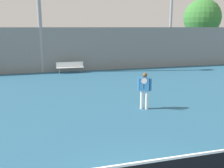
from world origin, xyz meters
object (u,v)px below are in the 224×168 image
(bench_courtside_far, at_px, (70,66))
(tennis_player, at_px, (145,88))
(light_pole_near_left, at_px, (171,10))
(tree_green_tall, at_px, (202,18))

(bench_courtside_far, bearing_deg, tennis_player, -78.64)
(light_pole_near_left, bearing_deg, tree_green_tall, 35.64)
(tennis_player, relative_size, bench_courtside_far, 0.77)
(light_pole_near_left, height_order, tree_green_tall, light_pole_near_left)
(tree_green_tall, bearing_deg, tennis_player, -130.23)
(tennis_player, bearing_deg, tree_green_tall, 79.76)
(light_pole_near_left, distance_m, tree_green_tall, 7.72)
(bench_courtside_far, distance_m, light_pole_near_left, 10.35)
(bench_courtside_far, height_order, tree_green_tall, tree_green_tall)
(tennis_player, distance_m, light_pole_near_left, 14.07)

